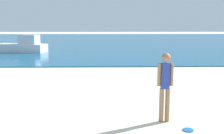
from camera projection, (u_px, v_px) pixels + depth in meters
water at (104, 39)px, 44.06m from camera, size 160.00×60.00×0.06m
person_standing at (165, 83)px, 6.10m from camera, size 0.39×0.22×1.68m
frisbee at (188, 130)px, 5.71m from camera, size 0.24×0.24×0.03m
boat_near at (23, 46)px, 22.37m from camera, size 4.64×2.48×1.50m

